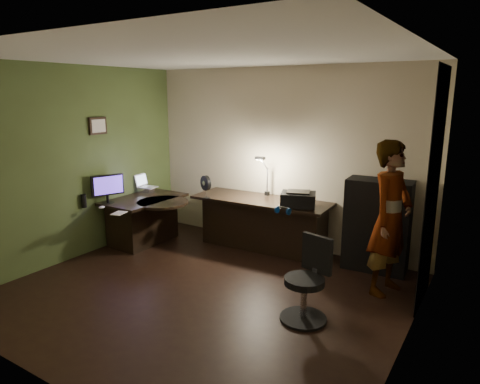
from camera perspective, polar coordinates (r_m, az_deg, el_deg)
The scene contains 27 objects.
floor at distance 5.26m, azimuth -4.85°, elevation -13.16°, with size 4.50×4.00×0.01m, color black.
ceiling at distance 4.74m, azimuth -5.51°, elevation 17.73°, with size 4.50×4.00×0.01m, color silver.
wall_back at distance 6.50m, azimuth 5.63°, elevation 4.46°, with size 4.50×0.01×2.70m, color #BCAF8F.
wall_front at distance 3.49m, azimuth -25.53°, elevation -4.29°, with size 4.50×0.01×2.70m, color #BCAF8F.
wall_left at distance 6.42m, azimuth -21.42°, elevation 3.52°, with size 0.01×4.00×2.70m, color #BCAF8F.
wall_right at distance 3.92m, azimuth 22.14°, elevation -2.19°, with size 0.01×4.00×2.70m, color #BCAF8F.
green_wall_overlay at distance 6.41m, azimuth -21.34°, elevation 3.51°, with size 0.00×4.00×2.70m, color #45592C.
arched_doorway at distance 5.04m, azimuth 24.32°, elevation 0.27°, with size 0.01×0.90×2.60m, color black.
french_door at distance 3.50m, azimuth 19.73°, elevation -8.96°, with size 0.02×0.92×2.10m, color white.
framed_picture at distance 6.61m, azimuth -18.45°, elevation 8.37°, with size 0.04×0.30×0.25m, color black.
desk_left at distance 6.90m, azimuth -12.54°, elevation -3.71°, with size 0.77×1.25×0.72m, color black.
desk_right at distance 6.46m, azimuth 2.84°, elevation -4.30°, with size 2.08×0.73×0.78m, color black.
cabinet at distance 5.94m, azimuth 17.82°, elevation -4.26°, with size 0.82×0.41×1.22m, color black.
laptop_stand at distance 7.22m, azimuth -12.41°, elevation 0.29°, with size 0.23×0.19×0.09m, color silver.
laptop at distance 7.17m, azimuth -12.24°, elevation 1.41°, with size 0.30×0.28×0.21m, color silver.
monitor at distance 6.63m, azimuth -17.28°, elevation -0.15°, with size 0.10×0.48×0.32m, color black.
mouse at distance 6.40m, azimuth -17.95°, elevation -1.96°, with size 0.07×0.10×0.04m, color silver.
phone at distance 6.60m, azimuth -13.27°, elevation -1.34°, with size 0.06×0.12×0.01m, color black.
pen at distance 6.88m, azimuth -13.74°, elevation -0.78°, with size 0.01×0.14×0.01m, color black.
speaker at distance 6.53m, azimuth -20.11°, elevation -1.12°, with size 0.08×0.08×0.19m, color black.
notepad at distance 6.07m, azimuth -15.83°, elevation -2.73°, with size 0.15×0.21×0.01m, color silver.
desk_fan at distance 6.31m, azimuth -4.53°, elevation 0.68°, with size 0.22×0.12×0.34m, color black.
headphones at distance 5.54m, azimuth 5.74°, elevation -2.38°, with size 0.21×0.09×0.10m, color navy.
printer at distance 5.93m, azimuth 7.77°, elevation -0.86°, with size 0.46×0.36×0.21m, color black.
desk_lamp at distance 6.45m, azimuth 3.67°, elevation 2.40°, with size 0.16×0.30×0.65m, color black.
office_chair at distance 4.52m, azimuth 8.58°, elevation -11.61°, with size 0.49×0.49×0.88m, color black.
person at distance 5.23m, azimuth 19.41°, elevation -3.34°, with size 0.65×0.43×1.81m, color #D8A88C.
Camera 1 is at (2.87, -3.75, 2.32)m, focal length 32.00 mm.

